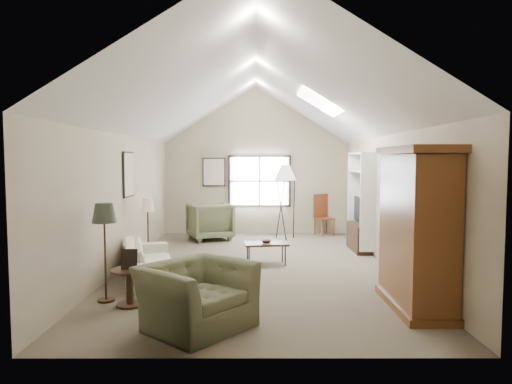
{
  "coord_description": "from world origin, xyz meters",
  "views": [
    {
      "loc": [
        -0.01,
        -8.53,
        2.02
      ],
      "look_at": [
        0.0,
        0.4,
        1.4
      ],
      "focal_mm": 32.0,
      "sensor_mm": 36.0,
      "label": 1
    }
  ],
  "objects_px": {
    "armchair_near": "(197,296)",
    "side_table": "(130,287)",
    "armoire": "(417,228)",
    "armchair_far": "(210,221)",
    "coffee_table": "(266,254)",
    "side_chair": "(324,215)",
    "sofa": "(149,259)"
  },
  "relations": [
    {
      "from": "armoire",
      "to": "side_table",
      "type": "height_order",
      "value": "armoire"
    },
    {
      "from": "armoire",
      "to": "coffee_table",
      "type": "bearing_deg",
      "value": 127.3
    },
    {
      "from": "armchair_near",
      "to": "armchair_far",
      "type": "distance_m",
      "value": 6.16
    },
    {
      "from": "armoire",
      "to": "coffee_table",
      "type": "relative_size",
      "value": 2.63
    },
    {
      "from": "side_chair",
      "to": "sofa",
      "type": "bearing_deg",
      "value": -153.36
    },
    {
      "from": "armoire",
      "to": "armchair_far",
      "type": "bearing_deg",
      "value": 121.83
    },
    {
      "from": "armchair_near",
      "to": "coffee_table",
      "type": "distance_m",
      "value": 3.47
    },
    {
      "from": "armchair_near",
      "to": "coffee_table",
      "type": "bearing_deg",
      "value": 25.61
    },
    {
      "from": "armoire",
      "to": "side_chair",
      "type": "height_order",
      "value": "armoire"
    },
    {
      "from": "coffee_table",
      "to": "armoire",
      "type": "bearing_deg",
      "value": -52.7
    },
    {
      "from": "armchair_near",
      "to": "side_chair",
      "type": "distance_m",
      "value": 7.31
    },
    {
      "from": "armoire",
      "to": "sofa",
      "type": "distance_m",
      "value": 4.45
    },
    {
      "from": "side_table",
      "to": "sofa",
      "type": "bearing_deg",
      "value": 93.58
    },
    {
      "from": "side_table",
      "to": "side_chair",
      "type": "relative_size",
      "value": 0.47
    },
    {
      "from": "armchair_near",
      "to": "side_table",
      "type": "distance_m",
      "value": 1.34
    },
    {
      "from": "sofa",
      "to": "side_chair",
      "type": "bearing_deg",
      "value": -56.15
    },
    {
      "from": "armchair_near",
      "to": "side_chair",
      "type": "xyz_separation_m",
      "value": [
        2.57,
        6.84,
        0.16
      ]
    },
    {
      "from": "sofa",
      "to": "armchair_near",
      "type": "xyz_separation_m",
      "value": [
        1.14,
        -2.43,
        0.09
      ]
    },
    {
      "from": "armoire",
      "to": "side_table",
      "type": "distance_m",
      "value": 4.03
    },
    {
      "from": "armoire",
      "to": "sofa",
      "type": "xyz_separation_m",
      "value": [
        -4.04,
        1.7,
        -0.8
      ]
    },
    {
      "from": "armchair_near",
      "to": "armchair_far",
      "type": "xyz_separation_m",
      "value": [
        -0.46,
        6.15,
        0.08
      ]
    },
    {
      "from": "armoire",
      "to": "side_table",
      "type": "bearing_deg",
      "value": 178.6
    },
    {
      "from": "side_chair",
      "to": "side_table",
      "type": "bearing_deg",
      "value": -144.27
    },
    {
      "from": "armoire",
      "to": "side_table",
      "type": "xyz_separation_m",
      "value": [
        -3.94,
        0.1,
        -0.84
      ]
    },
    {
      "from": "coffee_table",
      "to": "sofa",
      "type": "bearing_deg",
      "value": -156.13
    },
    {
      "from": "armchair_near",
      "to": "armchair_far",
      "type": "bearing_deg",
      "value": 45.21
    },
    {
      "from": "coffee_table",
      "to": "side_chair",
      "type": "height_order",
      "value": "side_chair"
    },
    {
      "from": "armchair_near",
      "to": "coffee_table",
      "type": "height_order",
      "value": "armchair_near"
    },
    {
      "from": "armoire",
      "to": "sofa",
      "type": "height_order",
      "value": "armoire"
    },
    {
      "from": "sofa",
      "to": "coffee_table",
      "type": "height_order",
      "value": "sofa"
    },
    {
      "from": "side_chair",
      "to": "armchair_far",
      "type": "bearing_deg",
      "value": 169.59
    },
    {
      "from": "sofa",
      "to": "armchair_near",
      "type": "height_order",
      "value": "armchair_near"
    }
  ]
}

